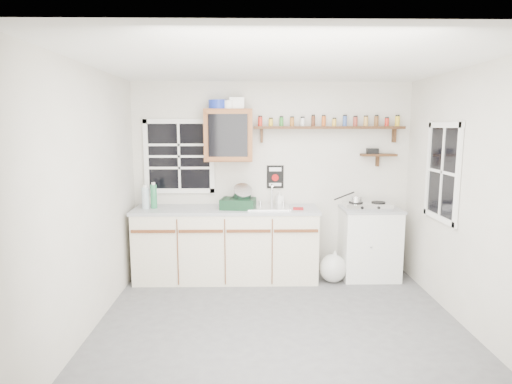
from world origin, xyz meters
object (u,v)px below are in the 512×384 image
main_cabinet (226,244)px  dish_rack (239,200)px  hotplate (367,205)px  spice_shelf (330,126)px  right_cabinet (369,243)px  upper_cabinet (229,135)px

main_cabinet → dish_rack: bearing=-9.2°
dish_rack → hotplate: (1.61, 0.03, -0.07)m
main_cabinet → hotplate: 1.85m
main_cabinet → hotplate: (1.78, 0.01, 0.49)m
spice_shelf → hotplate: size_ratio=3.33×
right_cabinet → spice_shelf: size_ratio=0.48×
main_cabinet → dish_rack: 0.59m
main_cabinet → spice_shelf: spice_shelf is taller
upper_cabinet → dish_rack: upper_cabinet is taller
spice_shelf → hotplate: 1.11m
hotplate → spice_shelf: bearing=155.9°
upper_cabinet → spice_shelf: 1.29m
upper_cabinet → dish_rack: size_ratio=1.41×
spice_shelf → dish_rack: spice_shelf is taller
spice_shelf → right_cabinet: bearing=-20.0°
spice_shelf → hotplate: spice_shelf is taller
main_cabinet → dish_rack: size_ratio=5.01×
right_cabinet → spice_shelf: 1.58m
main_cabinet → upper_cabinet: 1.37m
main_cabinet → hotplate: bearing=0.2°
spice_shelf → upper_cabinet: bearing=-176.9°
right_cabinet → spice_shelf: bearing=160.0°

